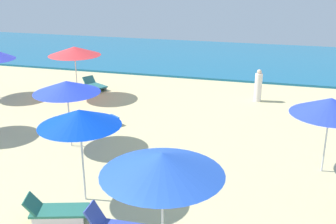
# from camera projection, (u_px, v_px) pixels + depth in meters

# --- Properties ---
(ocean) EXTENTS (60.00, 12.12, 0.12)m
(ocean) POSITION_uv_depth(u_px,v_px,m) (237.00, 58.00, 27.92)
(ocean) COLOR #17628A
(ocean) RESTS_ON ground_plane
(umbrella_0) EXTENTS (2.43, 2.43, 2.47)m
(umbrella_0) POSITION_uv_depth(u_px,v_px,m) (74.00, 51.00, 18.81)
(umbrella_0) COLOR silver
(umbrella_0) RESTS_ON ground_plane
(lounge_chair_0_0) EXTENTS (1.49, 1.24, 0.60)m
(lounge_chair_0_0) POSITION_uv_depth(u_px,v_px,m) (94.00, 85.00, 20.86)
(lounge_chair_0_0) COLOR silver
(lounge_chair_0_0) RESTS_ON ground_plane
(umbrella_1) EXTENTS (2.24, 2.24, 2.35)m
(umbrella_1) POSITION_uv_depth(u_px,v_px,m) (67.00, 87.00, 13.52)
(umbrella_1) COLOR silver
(umbrella_1) RESTS_ON ground_plane
(umbrella_3) EXTENTS (2.30, 2.30, 2.35)m
(umbrella_3) POSITION_uv_depth(u_px,v_px,m) (331.00, 106.00, 11.75)
(umbrella_3) COLOR silver
(umbrella_3) RESTS_ON ground_plane
(umbrella_7) EXTENTS (2.45, 2.45, 2.55)m
(umbrella_7) POSITION_uv_depth(u_px,v_px,m) (162.00, 164.00, 7.78)
(umbrella_7) COLOR silver
(umbrella_7) RESTS_ON ground_plane
(umbrella_8) EXTENTS (2.11, 2.11, 2.55)m
(umbrella_8) POSITION_uv_depth(u_px,v_px,m) (79.00, 118.00, 10.15)
(umbrella_8) COLOR silver
(umbrella_8) RESTS_ON ground_plane
(lounge_chair_8_0) EXTENTS (1.60, 1.01, 0.65)m
(lounge_chair_8_0) POSITION_uv_depth(u_px,v_px,m) (55.00, 211.00, 9.95)
(lounge_chair_8_0) COLOR silver
(lounge_chair_8_0) RESTS_ON ground_plane
(beachgoer_1) EXTENTS (0.42, 0.42, 1.52)m
(beachgoer_1) POSITION_uv_depth(u_px,v_px,m) (258.00, 87.00, 18.83)
(beachgoer_1) COLOR white
(beachgoer_1) RESTS_ON ground_plane
(cooler_box_0) EXTENTS (0.63, 0.56, 0.34)m
(cooler_box_0) POSITION_uv_depth(u_px,v_px,m) (113.00, 120.00, 16.13)
(cooler_box_0) COLOR blue
(cooler_box_0) RESTS_ON ground_plane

